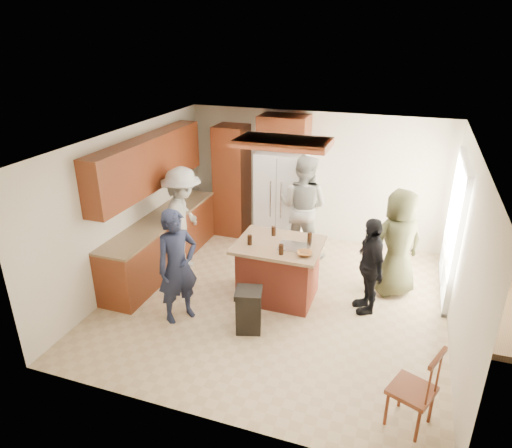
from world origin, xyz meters
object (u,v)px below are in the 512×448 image
(person_counter, at_px, (183,220))
(refrigerator, at_px, (281,198))
(person_behind_left, at_px, (303,207))
(trash_bin, at_px, (249,310))
(spindle_chair, at_px, (414,391))
(person_side_right, at_px, (370,266))
(person_front_left, at_px, (178,266))
(person_behind_right, at_px, (398,243))
(kitchen_island, at_px, (278,270))

(person_counter, xyz_separation_m, refrigerator, (1.26, 1.64, -0.01))
(person_behind_left, height_order, trash_bin, person_behind_left)
(refrigerator, height_order, spindle_chair, refrigerator)
(person_side_right, xyz_separation_m, refrigerator, (-1.89, 1.92, 0.16))
(person_front_left, distance_m, spindle_chair, 3.39)
(person_front_left, height_order, person_behind_right, person_behind_right)
(person_side_right, distance_m, person_counter, 3.16)
(person_counter, distance_m, spindle_chair, 4.52)
(person_front_left, bearing_deg, person_counter, 59.70)
(person_behind_left, height_order, kitchen_island, person_behind_left)
(person_behind_left, xyz_separation_m, spindle_chair, (2.05, -3.51, -0.50))
(person_front_left, bearing_deg, person_side_right, -31.41)
(kitchen_island, distance_m, trash_bin, 0.97)
(spindle_chair, bearing_deg, kitchen_island, 136.19)
(person_side_right, xyz_separation_m, spindle_chair, (0.70, -2.06, -0.29))
(person_behind_left, distance_m, kitchen_island, 1.62)
(person_behind_right, xyz_separation_m, person_counter, (-3.49, -0.35, 0.05))
(person_behind_left, bearing_deg, trash_bin, 97.02)
(person_behind_right, bearing_deg, person_front_left, -5.51)
(person_behind_left, distance_m, person_behind_right, 1.88)
(trash_bin, bearing_deg, spindle_chair, -24.92)
(person_front_left, bearing_deg, spindle_chair, -71.51)
(kitchen_island, xyz_separation_m, trash_bin, (-0.15, -0.94, -0.16))
(person_behind_left, bearing_deg, refrigerator, -30.84)
(person_counter, relative_size, spindle_chair, 1.84)
(person_counter, height_order, kitchen_island, person_counter)
(refrigerator, bearing_deg, person_front_left, -101.89)
(person_side_right, bearing_deg, person_counter, -118.68)
(person_side_right, height_order, refrigerator, refrigerator)
(person_counter, bearing_deg, person_front_left, -166.81)
(person_behind_right, distance_m, person_counter, 3.51)
(person_front_left, height_order, person_side_right, person_front_left)
(spindle_chair, bearing_deg, refrigerator, 123.05)
(person_front_left, height_order, trash_bin, person_front_left)
(person_behind_left, relative_size, person_counter, 1.04)
(kitchen_island, height_order, spindle_chair, spindle_chair)
(person_behind_left, relative_size, person_side_right, 1.29)
(person_behind_left, distance_m, person_side_right, 1.99)
(person_counter, height_order, spindle_chair, person_counter)
(person_front_left, height_order, refrigerator, refrigerator)
(person_front_left, distance_m, person_behind_right, 3.34)
(person_front_left, xyz_separation_m, person_behind_left, (1.17, 2.54, 0.11))
(person_behind_right, height_order, spindle_chair, person_behind_right)
(person_front_left, distance_m, kitchen_island, 1.58)
(refrigerator, bearing_deg, kitchen_island, -74.80)
(person_counter, distance_m, refrigerator, 2.07)
(person_behind_left, xyz_separation_m, person_behind_right, (1.69, -0.82, -0.09))
(trash_bin, bearing_deg, person_behind_right, 42.47)
(person_front_left, bearing_deg, person_behind_left, 10.39)
(person_counter, relative_size, trash_bin, 2.90)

